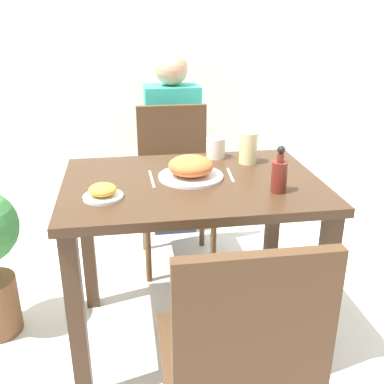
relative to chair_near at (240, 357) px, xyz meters
The scene contains 13 objects.
ground_plane 0.88m from the chair_near, 91.91° to the left, with size 16.00×16.00×0.00m, color silver.
wall_back 2.40m from the chair_near, 90.60° to the left, with size 8.00×0.05×2.60m.
dining_table 0.73m from the chair_near, 91.91° to the left, with size 1.02×0.72×0.77m.
chair_near is the anchor object (origin of this frame).
chair_far 1.46m from the chair_near, 90.38° to the left, with size 0.42×0.42×0.90m.
food_plate 0.81m from the chair_near, 91.59° to the left, with size 0.26×0.26×0.09m.
side_plate 0.75m from the chair_near, 122.30° to the left, with size 0.14×0.14×0.06m.
drink_cup 1.05m from the chair_near, 82.60° to the left, with size 0.08×0.08×0.09m.
juice_glass 0.99m from the chair_near, 74.17° to the left, with size 0.08×0.08×0.14m.
sauce_bottle 0.70m from the chair_near, 63.25° to the left, with size 0.06×0.06×0.18m.
fork_utensil 0.81m from the chair_near, 103.70° to the left, with size 0.01×0.20×0.00m.
spoon_utensil 0.80m from the chair_near, 79.34° to the left, with size 0.02×0.17×0.00m.
person_figure 1.84m from the chair_near, 89.30° to the left, with size 0.34×0.22×1.17m.
Camera 1 is at (-0.26, -1.66, 1.40)m, focal length 42.00 mm.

